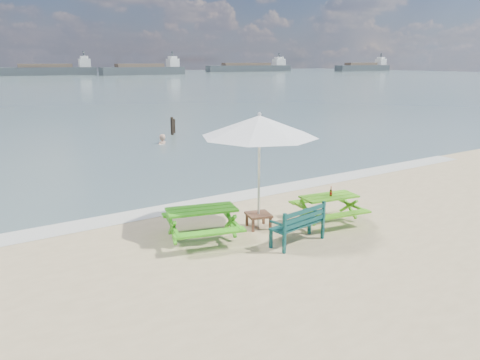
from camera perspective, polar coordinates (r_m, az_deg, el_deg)
foam_strip at (r=13.97m, az=-1.62°, el=-2.25°), size 22.00×0.90×0.01m
picnic_table_left at (r=10.77m, az=-4.66°, el=-5.47°), size 1.96×2.09×0.75m
picnic_table_right at (r=12.15m, az=10.73°, el=-3.51°), size 1.66×1.80×0.69m
park_bench at (r=10.66m, az=7.00°, el=-6.29°), size 1.45×0.67×0.86m
side_table at (r=11.55m, az=2.26°, el=-4.93°), size 0.68×0.68×0.36m
patio_umbrella at (r=11.00m, az=2.38°, el=6.57°), size 3.41×3.41×2.77m
beer_bottle at (r=12.01m, az=11.01°, el=-1.55°), size 0.06×0.06×0.24m
swimmer at (r=23.59m, az=-9.47°, el=3.42°), size 0.76×0.64×1.76m
mooring_pilings at (r=26.38m, az=-8.18°, el=6.32°), size 0.56×0.76×1.19m
cargo_ships at (r=151.88m, az=-2.01°, el=13.38°), size 130.48×21.03×4.40m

